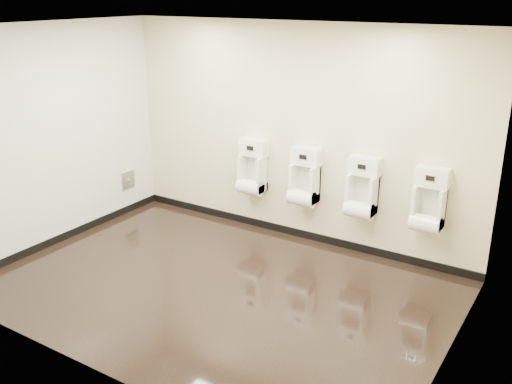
% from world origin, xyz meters
% --- Properties ---
extents(ground, '(5.00, 3.50, 0.00)m').
position_xyz_m(ground, '(0.00, 0.00, 0.00)').
color(ground, black).
rests_on(ground, ground).
extents(ceiling, '(5.00, 3.50, 0.00)m').
position_xyz_m(ceiling, '(0.00, 0.00, 2.80)').
color(ceiling, silver).
extents(back_wall, '(5.00, 0.02, 2.80)m').
position_xyz_m(back_wall, '(0.00, 1.75, 1.40)').
color(back_wall, beige).
rests_on(back_wall, ground).
extents(front_wall, '(5.00, 0.02, 2.80)m').
position_xyz_m(front_wall, '(0.00, -1.75, 1.40)').
color(front_wall, beige).
rests_on(front_wall, ground).
extents(left_wall, '(0.02, 3.50, 2.80)m').
position_xyz_m(left_wall, '(-2.50, 0.00, 1.40)').
color(left_wall, beige).
rests_on(left_wall, ground).
extents(right_wall, '(0.02, 3.50, 2.80)m').
position_xyz_m(right_wall, '(2.50, 0.00, 1.40)').
color(right_wall, beige).
rests_on(right_wall, ground).
extents(tile_overlay_left, '(0.01, 3.50, 2.80)m').
position_xyz_m(tile_overlay_left, '(-2.50, 0.00, 1.40)').
color(tile_overlay_left, white).
rests_on(tile_overlay_left, ground).
extents(skirting_back, '(5.00, 0.02, 0.10)m').
position_xyz_m(skirting_back, '(0.00, 1.74, 0.05)').
color(skirting_back, black).
rests_on(skirting_back, ground).
extents(skirting_left, '(0.02, 3.50, 0.10)m').
position_xyz_m(skirting_left, '(-2.49, 0.00, 0.05)').
color(skirting_left, black).
rests_on(skirting_left, ground).
extents(access_panel, '(0.04, 0.25, 0.25)m').
position_xyz_m(access_panel, '(-2.48, 1.20, 0.50)').
color(access_panel, '#9E9EA3').
rests_on(access_panel, left_wall).
extents(urinal_0, '(0.39, 0.29, 0.73)m').
position_xyz_m(urinal_0, '(-0.57, 1.62, 0.84)').
color(urinal_0, white).
rests_on(urinal_0, back_wall).
extents(urinal_1, '(0.39, 0.29, 0.73)m').
position_xyz_m(urinal_1, '(0.22, 1.62, 0.84)').
color(urinal_1, white).
rests_on(urinal_1, back_wall).
extents(urinal_2, '(0.39, 0.29, 0.73)m').
position_xyz_m(urinal_2, '(1.00, 1.62, 0.84)').
color(urinal_2, white).
rests_on(urinal_2, back_wall).
extents(urinal_3, '(0.39, 0.29, 0.73)m').
position_xyz_m(urinal_3, '(1.81, 1.62, 0.84)').
color(urinal_3, white).
rests_on(urinal_3, back_wall).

